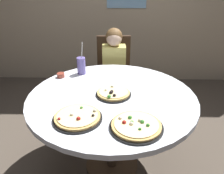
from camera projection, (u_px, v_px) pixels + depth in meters
The scene contains 9 objects.
ground_plane at pixel (112, 165), 2.18m from camera, with size 8.00×8.00×0.00m, color #4C4238.
dining_table at pixel (112, 105), 1.88m from camera, with size 1.34×1.34×0.75m.
chair_wooden at pixel (114, 72), 2.82m from camera, with size 0.42×0.42×0.95m.
diner_child at pixel (114, 82), 2.68m from camera, with size 0.27×0.42×1.08m.
pizza_veggie at pixel (113, 93), 1.84m from camera, with size 0.28×0.28×0.05m.
pizza_cheese at pixel (136, 126), 1.46m from camera, with size 0.34×0.34×0.05m.
pizza_pepperoni at pixel (78, 117), 1.54m from camera, with size 0.33×0.33×0.05m.
soda_cup at pixel (81, 66), 2.19m from camera, with size 0.08×0.08×0.31m.
sauce_bowl at pixel (61, 75), 2.14m from camera, with size 0.07×0.07×0.04m, color brown.
Camera 1 is at (0.04, -1.61, 1.64)m, focal length 37.19 mm.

